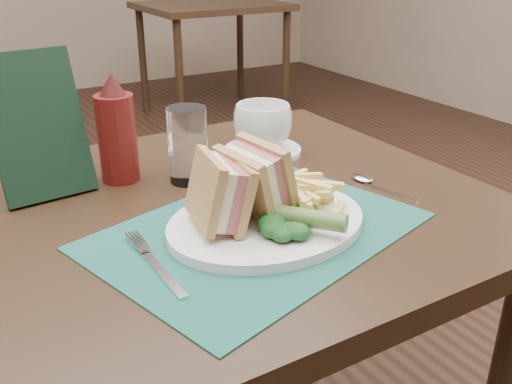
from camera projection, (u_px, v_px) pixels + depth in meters
floor at (137, 381)px, 1.60m from camera, size 7.00×7.00×0.00m
table_bg_right at (213, 60)px, 3.90m from camera, size 0.90×0.75×0.75m
placemat at (257, 231)px, 0.82m from camera, size 0.52×0.43×0.00m
plate at (267, 223)px, 0.82m from camera, size 0.31×0.26×0.01m
sandwich_half_a at (205, 194)px, 0.77m from camera, size 0.09×0.12×0.11m
sandwich_half_b at (245, 182)px, 0.80m from camera, size 0.09×0.12×0.11m
kale_garnish at (292, 226)px, 0.77m from camera, size 0.11×0.08×0.03m
pickle_spear at (303, 217)px, 0.77m from camera, size 0.09×0.11×0.03m
fries_pile at (301, 187)px, 0.85m from camera, size 0.18×0.20×0.06m
fork at (154, 261)px, 0.73m from camera, size 0.04×0.17×0.01m
spoon at (380, 186)px, 0.96m from camera, size 0.07×0.15×0.01m
saucer at (263, 151)px, 1.12m from camera, size 0.20×0.20×0.01m
coffee_cup at (263, 126)px, 1.10m from camera, size 0.15×0.15×0.09m
drinking_glass at (188, 145)px, 0.96m from camera, size 0.07×0.07×0.13m
ketchup_bottle at (116, 128)px, 0.96m from camera, size 0.08×0.08×0.19m
check_presenter at (38, 126)px, 0.90m from camera, size 0.15×0.10×0.23m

